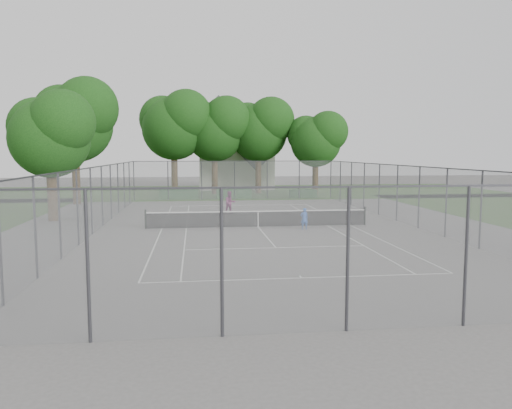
{
  "coord_description": "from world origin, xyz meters",
  "views": [
    {
      "loc": [
        -3.59,
        -28.32,
        4.31
      ],
      "look_at": [
        0.0,
        1.0,
        1.2
      ],
      "focal_mm": 35.0,
      "sensor_mm": 36.0,
      "label": 1
    }
  ],
  "objects": [
    {
      "name": "tree_side_front",
      "position": [
        -12.43,
        4.08,
        5.56
      ],
      "size": [
        5.63,
        5.14,
        8.1
      ],
      "color": "#382714",
      "rests_on": "ground"
    },
    {
      "name": "girl_player",
      "position": [
        2.45,
        -1.2,
        0.6
      ],
      "size": [
        0.47,
        0.34,
        1.21
      ],
      "primitive_type": "imported",
      "rotation": [
        0.0,
        0.0,
        3.27
      ],
      "color": "#315DB9",
      "rests_on": "ground"
    },
    {
      "name": "court_markings",
      "position": [
        0.0,
        0.0,
        0.01
      ],
      "size": [
        11.03,
        23.83,
        0.01
      ],
      "color": "silver",
      "rests_on": "ground"
    },
    {
      "name": "woman_player",
      "position": [
        -1.19,
        6.22,
        0.8
      ],
      "size": [
        0.9,
        0.78,
        1.6
      ],
      "primitive_type": "imported",
      "rotation": [
        0.0,
        0.0,
        0.25
      ],
      "color": "#7A285E",
      "rests_on": "ground"
    },
    {
      "name": "tennis_net",
      "position": [
        0.0,
        0.0,
        0.51
      ],
      "size": [
        12.87,
        0.1,
        1.1
      ],
      "color": "black",
      "rests_on": "ground"
    },
    {
      "name": "hedge_mid",
      "position": [
        0.02,
        18.28,
        0.51
      ],
      "size": [
        3.25,
        0.93,
        1.02
      ],
      "primitive_type": "cube",
      "color": "#174A19",
      "rests_on": "ground"
    },
    {
      "name": "grass_far",
      "position": [
        0.0,
        26.0,
        0.0
      ],
      "size": [
        60.0,
        20.0,
        0.0
      ],
      "primitive_type": "cube",
      "color": "#224614",
      "rests_on": "ground"
    },
    {
      "name": "tree_far_midright",
      "position": [
        3.11,
        23.62,
        6.84
      ],
      "size": [
        6.93,
        6.33,
        9.96
      ],
      "color": "#382714",
      "rests_on": "ground"
    },
    {
      "name": "tree_side_back",
      "position": [
        -13.28,
        14.4,
        7.11
      ],
      "size": [
        7.19,
        6.57,
        10.34
      ],
      "color": "#382714",
      "rests_on": "ground"
    },
    {
      "name": "house",
      "position": [
        1.2,
        30.98,
        4.27
      ],
      "size": [
        8.51,
        6.6,
        10.6
      ],
      "color": "beige",
      "rests_on": "ground"
    },
    {
      "name": "tree_far_midleft",
      "position": [
        -1.49,
        23.13,
        6.84
      ],
      "size": [
        6.92,
        6.32,
        9.95
      ],
      "color": "#382714",
      "rests_on": "ground"
    },
    {
      "name": "tree_far_right",
      "position": [
        8.61,
        21.09,
        5.76
      ],
      "size": [
        5.84,
        5.33,
        8.39
      ],
      "color": "#382714",
      "rests_on": "ground"
    },
    {
      "name": "tree_far_left",
      "position": [
        -5.56,
        22.73,
        7.2
      ],
      "size": [
        7.29,
        6.66,
        10.49
      ],
      "color": "#382714",
      "rests_on": "ground"
    },
    {
      "name": "perimeter_fence",
      "position": [
        0.0,
        0.0,
        1.81
      ],
      "size": [
        18.08,
        34.08,
        3.52
      ],
      "color": "#38383D",
      "rests_on": "ground"
    },
    {
      "name": "hedge_right",
      "position": [
        6.59,
        18.04,
        0.39
      ],
      "size": [
        2.57,
        0.94,
        0.77
      ],
      "primitive_type": "cube",
      "color": "#174A19",
      "rests_on": "ground"
    },
    {
      "name": "hedge_left",
      "position": [
        -5.1,
        18.56,
        0.45
      ],
      "size": [
        3.59,
        1.08,
        0.9
      ],
      "primitive_type": "cube",
      "color": "#174A19",
      "rests_on": "ground"
    },
    {
      "name": "ground",
      "position": [
        0.0,
        0.0,
        0.0
      ],
      "size": [
        120.0,
        120.0,
        0.0
      ],
      "primitive_type": "plane",
      "color": "#5F5C5A",
      "rests_on": "ground"
    }
  ]
}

